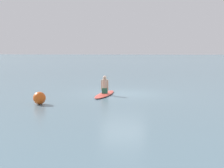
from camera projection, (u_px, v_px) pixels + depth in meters
name	position (u px, v px, depth m)	size (l,w,h in m)	color
ground_plane	(123.00, 94.00, 17.90)	(400.00, 400.00, 0.00)	slate
surfboard	(105.00, 94.00, 17.34)	(3.32, 0.68, 0.09)	#D84C3F
person_paddler	(105.00, 85.00, 17.29)	(0.43, 0.34, 0.97)	#26664C
buoy_marker	(39.00, 98.00, 14.30)	(0.58, 0.58, 0.58)	#E55919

